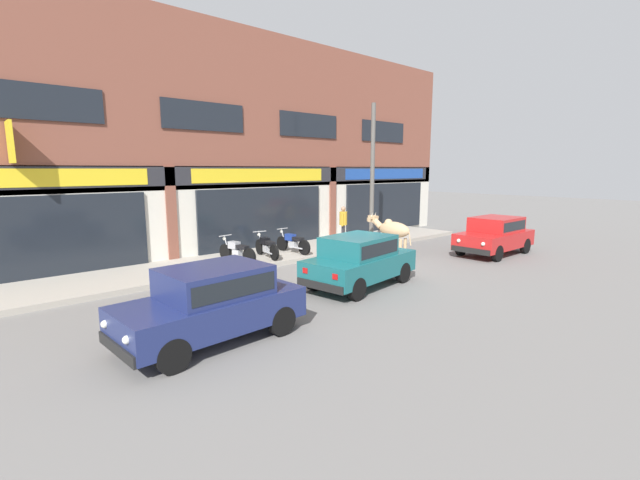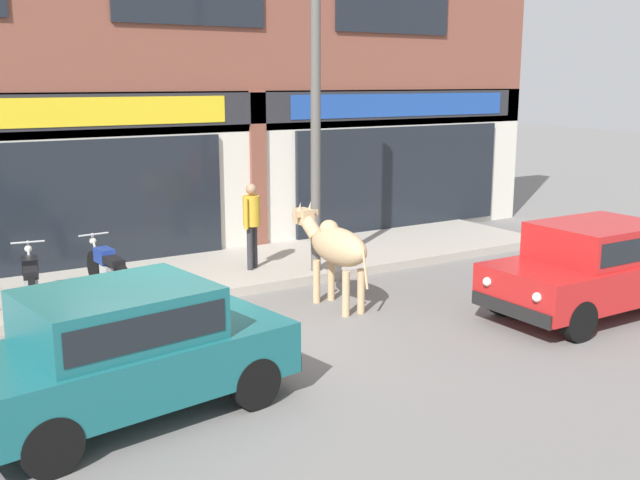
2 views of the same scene
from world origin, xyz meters
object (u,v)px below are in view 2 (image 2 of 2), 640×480
(cow, at_px, (335,246))
(motorcycle_1, at_px, (31,279))
(utility_pole, at_px, (316,113))
(pedestrian, at_px, (252,217))
(car_0, at_px, (595,264))
(motorcycle_2, at_px, (108,268))
(car_1, at_px, (125,346))

(cow, bearing_deg, motorcycle_1, 151.94)
(cow, distance_m, utility_pole, 2.69)
(motorcycle_1, xyz_separation_m, pedestrian, (3.95, 0.11, 0.60))
(car_0, height_order, utility_pole, utility_pole)
(pedestrian, distance_m, utility_pole, 2.24)
(cow, xyz_separation_m, motorcycle_1, (-4.24, 2.26, -0.46))
(cow, distance_m, motorcycle_1, 4.83)
(motorcycle_2, bearing_deg, utility_pole, -10.69)
(car_1, xyz_separation_m, motorcycle_2, (1.15, 4.53, -0.27))
(car_0, distance_m, motorcycle_1, 8.82)
(car_0, xyz_separation_m, motorcycle_2, (-6.19, 4.82, -0.27))
(car_0, xyz_separation_m, utility_pole, (-2.54, 4.14, 2.23))
(car_0, bearing_deg, cow, 141.77)
(car_0, height_order, motorcycle_1, car_0)
(motorcycle_2, bearing_deg, cow, -37.63)
(car_0, distance_m, car_1, 7.34)
(pedestrian, bearing_deg, car_0, -54.54)
(motorcycle_1, distance_m, motorcycle_2, 1.23)
(motorcycle_1, bearing_deg, car_1, -88.91)
(motorcycle_2, relative_size, pedestrian, 1.13)
(utility_pole, bearing_deg, pedestrian, 141.67)
(car_0, relative_size, car_1, 0.96)
(cow, height_order, car_1, cow)
(motorcycle_1, bearing_deg, car_0, -32.71)
(car_1, xyz_separation_m, utility_pole, (4.80, 3.84, 2.23))
(motorcycle_2, bearing_deg, pedestrian, 1.02)
(motorcycle_2, relative_size, utility_pole, 0.31)
(cow, distance_m, car_1, 4.71)
(car_1, bearing_deg, car_0, -2.29)
(motorcycle_2, xyz_separation_m, pedestrian, (2.72, 0.05, 0.60))
(pedestrian, xyz_separation_m, utility_pole, (0.93, -0.74, 1.90))
(car_0, height_order, car_1, same)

